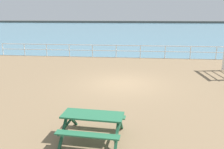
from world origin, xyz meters
TOP-DOWN VIEW (x-y plane):
  - ground_plane at (0.00, 0.00)m, footprint 30.00×24.00m
  - sea_band at (0.00, 52.75)m, footprint 142.00×90.00m
  - distant_shoreline at (0.00, 95.75)m, footprint 142.00×6.00m
  - seaward_railing at (-0.00, 7.75)m, footprint 23.07×0.07m
  - picnic_table_near_right at (-0.50, -5.76)m, footprint 1.89×1.64m

SIDE VIEW (x-z plane):
  - ground_plane at x=0.00m, z-range -0.20..0.00m
  - sea_band at x=0.00m, z-range 0.00..0.00m
  - distant_shoreline at x=0.00m, z-range -0.90..0.90m
  - picnic_table_near_right at x=-0.50m, z-range 0.19..0.98m
  - seaward_railing at x=0.00m, z-range 0.22..1.30m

